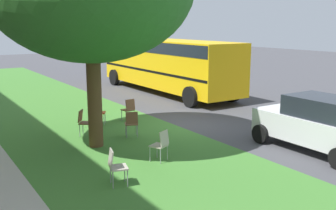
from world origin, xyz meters
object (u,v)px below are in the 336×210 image
Objects in this scene: chair_0 at (161,143)px; chair_4 at (98,111)px; school_bus at (166,61)px; parked_car at (318,123)px; chair_2 at (129,108)px; chair_1 at (116,165)px; chair_3 at (132,122)px; chair_5 at (84,121)px.

chair_4 is at bearing -2.38° from chair_0.
chair_0 is 0.08× the size of school_bus.
parked_car is 0.36× the size of school_bus.
chair_2 is at bearing -16.85° from chair_0.
chair_1 and chair_3 have the same top height.
parked_car is (-0.87, -6.19, 0.32)m from chair_1.
parked_car reaches higher than chair_3.
chair_5 is at bearing 12.84° from chair_0.
chair_0 is 4.79m from chair_2.
chair_3 is 1.00× the size of chair_4.
chair_0 is 1.00× the size of chair_2.
chair_1 is 0.24× the size of parked_car.
chair_0 is 1.00× the size of chair_1.
chair_0 is 1.00× the size of chair_5.
school_bus is (10.23, -7.97, 1.24)m from chair_1.
chair_4 is at bearing 6.31° from chair_3.
school_bus reaches higher than chair_5.
chair_4 is 7.65m from school_bus.
chair_3 is at bearing -173.69° from chair_4.
parked_car reaches higher than chair_4.
school_bus is at bearing -40.18° from chair_3.
parked_car is at bearing -98.01° from chair_1.
chair_5 is (-0.97, 2.21, 0.00)m from chair_2.
chair_0 and chair_2 have the same top height.
chair_2 is at bearing 25.73° from parked_car.
chair_1 is 4.56m from chair_5.
chair_0 is 2.61m from chair_3.
chair_0 and chair_4 have the same top height.
chair_4 is 1.58m from chair_5.
chair_4 is at bearing 78.89° from chair_2.
school_bus is at bearing -37.93° from chair_1.
chair_3 is at bearing -33.00° from chair_1.
chair_3 is 2.26m from chair_4.
chair_0 is 1.00× the size of chair_4.
school_bus is at bearing -45.06° from chair_2.
chair_0 is at bearing -167.16° from chair_5.
chair_5 is at bearing 113.62° from chair_2.
chair_2 is 0.24× the size of parked_car.
chair_3 and chair_5 have the same top height.
parked_car reaches higher than chair_1.
chair_4 is (0.23, 1.19, 0.00)m from chair_2.
chair_2 is at bearing -30.20° from chair_1.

